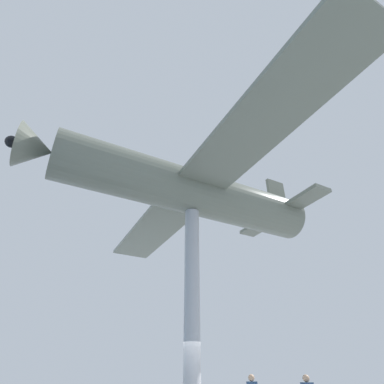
{
  "coord_description": "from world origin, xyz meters",
  "views": [
    {
      "loc": [
        -9.79,
        5.97,
        1.43
      ],
      "look_at": [
        0.0,
        0.0,
        8.59
      ],
      "focal_mm": 28.0,
      "sensor_mm": 36.0,
      "label": 1
    }
  ],
  "objects": [
    {
      "name": "support_pylon_central",
      "position": [
        0.0,
        0.0,
        3.79
      ],
      "size": [
        0.59,
        0.59,
        7.58
      ],
      "color": "#B7B7BC",
      "rests_on": "ground_plane"
    },
    {
      "name": "suspended_airplane",
      "position": [
        0.02,
        0.26,
        8.6
      ],
      "size": [
        18.21,
        13.43,
        3.2
      ],
      "rotation": [
        0.0,
        0.0,
        -0.06
      ],
      "color": "slate",
      "rests_on": "support_pylon_central"
    }
  ]
}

